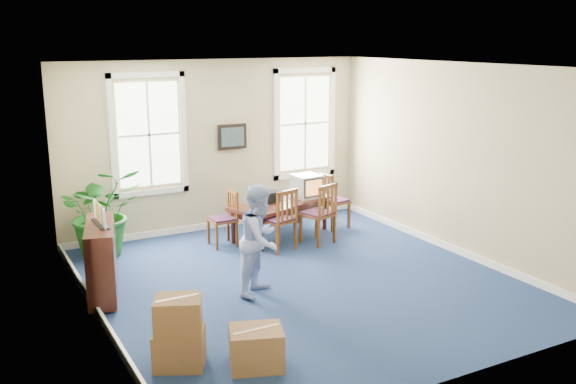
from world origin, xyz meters
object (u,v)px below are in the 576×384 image
chair_near_left (278,219)px  cardboard_boxes (194,323)px  crt_tv (307,186)px  potted_plant (103,211)px  credenza (102,262)px  conference_table (281,219)px  man (261,240)px

chair_near_left → cardboard_boxes: bearing=32.7°
chair_near_left → cardboard_boxes: chair_near_left is taller
crt_tv → potted_plant: (-3.67, 0.46, -0.12)m
crt_tv → potted_plant: bearing=167.4°
credenza → potted_plant: 1.89m
conference_table → potted_plant: bearing=150.6°
chair_near_left → credenza: 3.20m
man → conference_table: bearing=16.0°
credenza → potted_plant: bearing=90.6°
crt_tv → credenza: crt_tv is taller
man → cardboard_boxes: 2.07m
conference_table → cardboard_boxes: (-3.02, -3.62, 0.09)m
potted_plant → chair_near_left: bearing=-23.5°
conference_table → crt_tv: bearing=-15.7°
potted_plant → conference_table: bearing=-9.3°
chair_near_left → cardboard_boxes: 3.95m
crt_tv → chair_near_left: 1.25m
chair_near_left → credenza: size_ratio=0.83×
man → cardboard_boxes: man is taller
conference_table → man: (-1.50, -2.25, 0.46)m
man → chair_near_left: bearing=14.9°
potted_plant → cardboard_boxes: bearing=-88.9°
crt_tv → chair_near_left: bearing=-149.4°
chair_near_left → conference_table: bearing=-136.7°
conference_table → man: size_ratio=1.22×
credenza → chair_near_left: bearing=25.8°
chair_near_left → man: size_ratio=0.69×
conference_table → cardboard_boxes: 4.71m
crt_tv → cardboard_boxes: (-3.60, -3.66, -0.45)m
conference_table → cardboard_boxes: bearing=-150.0°
crt_tv → cardboard_boxes: crt_tv is taller
man → potted_plant: bearing=79.7°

